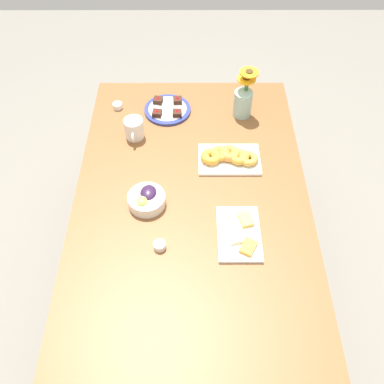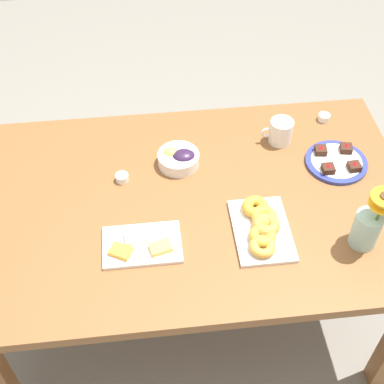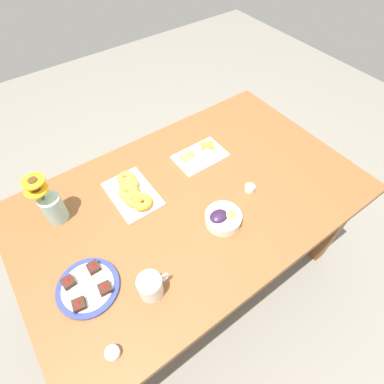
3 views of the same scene
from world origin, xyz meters
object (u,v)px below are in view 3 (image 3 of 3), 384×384
jam_cup_honey (250,188)px  jam_cup_berry (113,353)px  croissant_platter (132,192)px  grape_bowl (223,218)px  dessert_plate (88,287)px  coffee_mug (151,286)px  cheese_platter (200,155)px  flower_vase (52,206)px  dining_table (192,208)px

jam_cup_honey → jam_cup_berry: size_ratio=1.00×
croissant_platter → jam_cup_honey: size_ratio=5.83×
grape_bowl → croissant_platter: grape_bowl is taller
jam_cup_berry → dessert_plate: bearing=84.6°
coffee_mug → cheese_platter: 0.73m
dessert_plate → grape_bowl: bearing=-6.3°
croissant_platter → coffee_mug: bearing=-110.1°
grape_bowl → flower_vase: 0.72m
cheese_platter → jam_cup_berry: size_ratio=5.42×
coffee_mug → cheese_platter: size_ratio=0.48×
dining_table → dessert_plate: 0.59m
grape_bowl → dessert_plate: 0.60m
coffee_mug → croissant_platter: 0.47m
coffee_mug → croissant_platter: coffee_mug is taller
dining_table → jam_cup_honey: 0.29m
cheese_platter → jam_cup_honey: 0.32m
dining_table → jam_cup_honey: jam_cup_honey is taller
grape_bowl → jam_cup_honey: bearing=16.1°
grape_bowl → cheese_platter: bearing=66.9°
jam_cup_honey → croissant_platter: bearing=147.7°
coffee_mug → flower_vase: 0.55m
coffee_mug → dessert_plate: 0.24m
dining_table → flower_vase: size_ratio=6.44×
cheese_platter → jam_cup_berry: (-0.78, -0.57, 0.00)m
dessert_plate → jam_cup_berry: bearing=-95.4°
coffee_mug → jam_cup_honey: coffee_mug is taller
dining_table → dessert_plate: size_ratio=6.82×
flower_vase → jam_cup_berry: bearing=-94.4°
jam_cup_honey → dessert_plate: dessert_plate is taller
dining_table → jam_cup_berry: size_ratio=33.33×
dining_table → croissant_platter: size_ratio=5.71×
cheese_platter → jam_cup_honey: size_ratio=5.42×
coffee_mug → grape_bowl: coffee_mug is taller
cheese_platter → dessert_plate: bearing=-157.6°
cheese_platter → dessert_plate: dessert_plate is taller
dining_table → croissant_platter: (-0.22, 0.17, 0.11)m
flower_vase → croissant_platter: bearing=-14.6°
flower_vase → dessert_plate: bearing=-93.6°
cheese_platter → jam_cup_honey: bearing=-79.8°
dining_table → dessert_plate: (-0.57, -0.12, 0.10)m
grape_bowl → dessert_plate: size_ratio=0.67×
cheese_platter → croissant_platter: size_ratio=0.93×
croissant_platter → dessert_plate: size_ratio=1.19×
jam_cup_honey → jam_cup_berry: 0.87m
dining_table → coffee_mug: bearing=-144.4°
cheese_platter → flower_vase: size_ratio=1.05×
coffee_mug → flower_vase: flower_vase is taller
dining_table → grape_bowl: (0.03, -0.19, 0.12)m
cheese_platter → jam_cup_berry: bearing=-144.0°
grape_bowl → jam_cup_berry: size_ratio=3.27×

